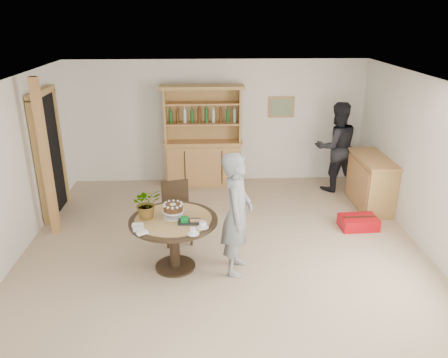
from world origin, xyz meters
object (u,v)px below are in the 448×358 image
dining_chair (176,208)px  teen_boy (237,214)px  adult_person (336,147)px  red_suitcase (358,222)px  sideboard (371,182)px  hutch (203,152)px  dining_table (174,229)px

dining_chair → teen_boy: 1.31m
adult_person → red_suitcase: adult_person is taller
sideboard → adult_person: size_ratio=0.71×
sideboard → hutch: bearing=157.8°
red_suitcase → teen_boy: bearing=-154.1°
hutch → teen_boy: 3.30m
dining_table → teen_boy: (0.85, -0.10, 0.25)m
dining_table → teen_boy: bearing=-6.7°
sideboard → teen_boy: size_ratio=0.74×
dining_chair → adult_person: size_ratio=0.53×
sideboard → dining_table: bearing=-150.7°
teen_boy → sideboard: bearing=-40.1°
hutch → red_suitcase: hutch is taller
dining_chair → sideboard: bearing=6.6°
adult_person → hutch: bearing=-17.8°
teen_boy → dining_table: bearing=95.1°
hutch → teen_boy: size_ratio=1.19×
teen_boy → adult_person: (2.15, 2.87, 0.03)m
dining_chair → adult_person: (3.01, 1.94, 0.35)m
dining_table → sideboard: bearing=29.3°
hutch → dining_table: hutch is taller
hutch → adult_person: (2.60, -0.40, 0.20)m
sideboard → dining_chair: bearing=-162.3°
dining_chair → teen_boy: (0.87, -0.93, 0.32)m
teen_boy → red_suitcase: teen_boy is taller
dining_chair → hutch: bearing=68.9°
dining_table → adult_person: bearing=42.7°
sideboard → teen_boy: 3.31m
sideboard → dining_table: (-3.44, -1.93, 0.13)m
red_suitcase → adult_person: bearing=85.7°
dining_chair → red_suitcase: size_ratio=1.53×
dining_table → dining_chair: size_ratio=1.27×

